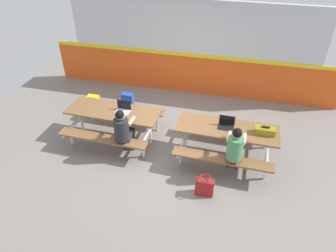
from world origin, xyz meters
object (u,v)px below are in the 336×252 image
(satchel_spare, at_px, (128,101))
(picnic_table_left, at_px, (114,116))
(laptop_silver, at_px, (123,109))
(backpack_dark, at_px, (94,103))
(student_nearer, at_px, (123,129))
(picnic_table_right, at_px, (227,134))
(student_further, at_px, (235,147))
(tote_bag_bright, at_px, (205,187))
(laptop_dark, at_px, (226,125))
(toolbox_grey, at_px, (265,131))

(satchel_spare, bearing_deg, picnic_table_left, -83.03)
(laptop_silver, distance_m, backpack_dark, 1.64)
(student_nearer, bearing_deg, laptop_silver, 110.08)
(picnic_table_left, distance_m, backpack_dark, 1.43)
(picnic_table_right, bearing_deg, backpack_dark, 163.89)
(student_further, distance_m, laptop_silver, 2.59)
(student_nearer, bearing_deg, picnic_table_left, 128.25)
(laptop_silver, relative_size, backpack_dark, 0.74)
(student_further, bearing_deg, tote_bag_bright, -124.70)
(picnic_table_right, relative_size, student_further, 1.74)
(laptop_dark, xyz_separation_m, toolbox_grey, (0.76, -0.06, 0.02))
(picnic_table_left, height_order, laptop_dark, laptop_dark)
(laptop_silver, bearing_deg, laptop_dark, -1.22)
(student_nearer, height_order, satchel_spare, student_nearer)
(picnic_table_right, relative_size, satchel_spare, 4.78)
(picnic_table_right, relative_size, tote_bag_bright, 4.89)
(student_nearer, relative_size, student_further, 1.00)
(tote_bag_bright, height_order, satchel_spare, satchel_spare)
(picnic_table_left, xyz_separation_m, toolbox_grey, (3.27, -0.08, 0.23))
(laptop_silver, height_order, laptop_dark, same)
(student_further, bearing_deg, student_nearer, 178.78)
(backpack_dark, bearing_deg, satchel_spare, 20.82)
(satchel_spare, bearing_deg, toolbox_grey, -21.63)
(student_nearer, xyz_separation_m, satchel_spare, (-0.61, 1.85, -0.49))
(student_further, height_order, laptop_silver, student_further)
(picnic_table_left, distance_m, satchel_spare, 1.34)
(picnic_table_right, xyz_separation_m, laptop_silver, (-2.31, 0.09, 0.21))
(picnic_table_left, xyz_separation_m, student_nearer, (0.45, -0.57, 0.13))
(satchel_spare, bearing_deg, tote_bag_bright, -46.32)
(student_nearer, height_order, laptop_silver, student_nearer)
(laptop_silver, relative_size, tote_bag_bright, 0.76)
(toolbox_grey, relative_size, satchel_spare, 0.91)
(laptop_dark, distance_m, toolbox_grey, 0.77)
(backpack_dark, height_order, satchel_spare, same)
(tote_bag_bright, bearing_deg, satchel_spare, 133.68)
(laptop_silver, xyz_separation_m, laptop_dark, (2.27, -0.05, 0.00))
(laptop_silver, distance_m, laptop_dark, 2.27)
(picnic_table_left, bearing_deg, picnic_table_right, -1.26)
(backpack_dark, relative_size, satchel_spare, 1.00)
(picnic_table_right, distance_m, toolbox_grey, 0.77)
(student_further, height_order, satchel_spare, student_further)
(toolbox_grey, distance_m, satchel_spare, 3.73)
(student_nearer, distance_m, laptop_silver, 0.64)
(picnic_table_left, distance_m, laptop_silver, 0.31)
(picnic_table_left, bearing_deg, laptop_silver, 7.72)
(student_further, relative_size, backpack_dark, 2.74)
(picnic_table_left, distance_m, student_nearer, 0.74)
(backpack_dark, height_order, tote_bag_bright, backpack_dark)
(student_nearer, xyz_separation_m, backpack_dark, (-1.44, 1.53, -0.49))
(picnic_table_right, distance_m, tote_bag_bright, 1.30)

